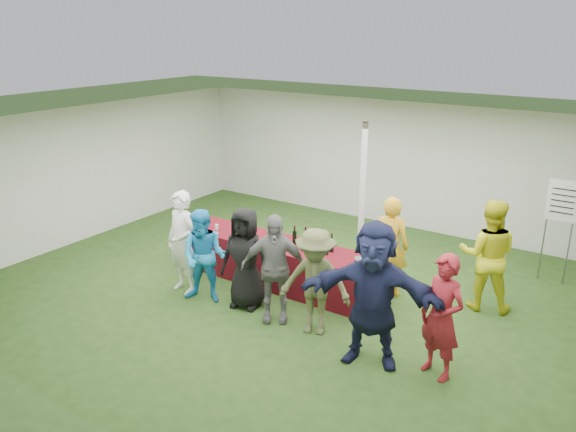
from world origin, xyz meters
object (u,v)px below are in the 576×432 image
Objects in this scene: wine_list_sign at (562,209)px; staff_pourer at (389,247)px; serving_table at (278,263)px; customer_2 at (245,258)px; dump_bucket at (362,264)px; customer_6 at (442,317)px; customer_5 at (373,294)px; customer_1 at (204,257)px; customer_3 at (274,268)px; customer_0 at (182,243)px; staff_back at (488,255)px; customer_4 at (315,282)px.

staff_pourer is at bearing -136.82° from wine_list_sign.
customer_2 reaches higher than serving_table.
dump_bucket is 0.14× the size of customer_6.
dump_bucket is 1.25m from customer_5.
wine_list_sign reaches higher than customer_1.
customer_3 reaches higher than customer_6.
customer_6 is (0.84, 0.19, -0.16)m from customer_5.
wine_list_sign reaches higher than staff_pourer.
customer_5 is (0.67, -1.04, 0.13)m from dump_bucket.
customer_0 is (-2.84, -1.76, 0.02)m from staff_pourer.
customer_4 is (-1.79, -2.10, -0.09)m from staff_back.
customer_5 is at bearing -38.49° from customer_3.
customer_0 is (-2.79, -0.89, 0.02)m from dump_bucket.
customer_6 is at bearing -18.55° from serving_table.
staff_pourer is 1.01× the size of customer_3.
customer_3 is at bearing -21.61° from customer_2.
customer_3 is (0.62, -0.11, 0.03)m from customer_2.
serving_table is at bearing -177.72° from customer_6.
customer_6 is at bearing 76.29° from staff_back.
staff_back is at bearing 32.25° from customer_4.
customer_3 is (0.66, -1.05, 0.46)m from serving_table.
customer_3 is (-1.01, -0.83, -0.01)m from dump_bucket.
customer_4 is 0.81× the size of customer_5.
customer_6 reaches higher than customer_1.
customer_6 is (-0.68, -3.73, -0.50)m from wine_list_sign.
customer_0 is 0.88× the size of customer_5.
staff_back is at bearing 8.92° from customer_3.
staff_back is 1.03× the size of customer_0.
serving_table is at bearing 172.47° from dump_bucket.
customer_2 is at bearing 156.98° from customer_5.
staff_pourer reaches higher than customer_2.
staff_back is 0.91× the size of customer_5.
staff_pourer reaches higher than customer_4.
staff_pourer is (1.72, 0.66, 0.46)m from serving_table.
serving_table is 1.65m from customer_0.
customer_1 is 0.78× the size of customer_5.
customer_4 is at bearing 62.63° from staff_pourer.
customer_3 is at bearing 42.91° from staff_pourer.
customer_1 is at bearing 1.43° from customer_0.
customer_2 is (0.04, -0.94, 0.43)m from serving_table.
staff_back is at bearing 111.73° from customer_6.
customer_5 is at bearing -20.84° from customer_1.
customer_0 reaches higher than customer_4.
customer_4 is (1.31, -0.10, -0.02)m from customer_2.
dump_bucket is at bearing 12.56° from customer_2.
customer_2 reaches higher than dump_bucket.
staff_back reaches higher than customer_1.
dump_bucket is at bearing 171.61° from customer_6.
customer_1 is at bearing -157.38° from dump_bucket.
dump_bucket is at bearing 26.30° from staff_back.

